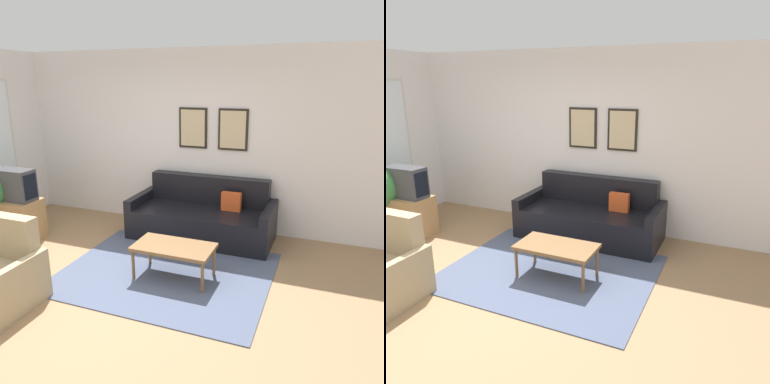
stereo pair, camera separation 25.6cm
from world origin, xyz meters
The scene contains 9 objects.
ground_plane centered at (0.00, 0.00, 0.00)m, with size 16.00×16.00×0.00m, color #997551.
area_rug centered at (0.49, 0.76, 0.01)m, with size 2.46×1.94×0.01m.
wall_back centered at (0.01, 2.43, 1.35)m, with size 8.00×0.09×2.70m.
couch centered at (0.54, 1.97, 0.30)m, with size 2.06×0.90×0.86m.
coffee_table centered at (0.62, 0.69, 0.37)m, with size 0.93×0.50×0.41m.
tv_stand centered at (-1.95, 0.94, 0.30)m, with size 0.65×0.46×0.60m.
tv centered at (-1.95, 0.94, 0.82)m, with size 0.62×0.28×0.45m.
potted_plant_by_window centered at (-2.26, 1.33, 0.50)m, with size 0.46×0.46×0.77m.
potted_plant_small centered at (-2.30, 1.34, 0.39)m, with size 0.39×0.39×0.64m.
Camera 2 is at (2.45, -2.84, 2.22)m, focal length 35.00 mm.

